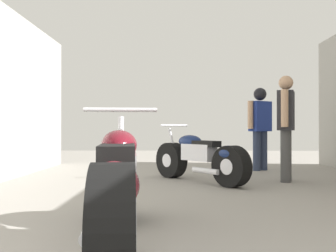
# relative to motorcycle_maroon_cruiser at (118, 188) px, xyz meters

# --- Properties ---
(ground_plane) EXTENTS (19.19, 19.19, 0.00)m
(ground_plane) POSITION_rel_motorcycle_maroon_cruiser_xyz_m (0.74, 1.77, -0.43)
(ground_plane) COLOR gray
(motorcycle_maroon_cruiser) EXTENTS (0.65, 2.20, 1.02)m
(motorcycle_maroon_cruiser) POSITION_rel_motorcycle_maroon_cruiser_xyz_m (0.00, 0.00, 0.00)
(motorcycle_maroon_cruiser) COLOR black
(motorcycle_maroon_cruiser) RESTS_ON ground_plane
(motorcycle_black_naked) EXTENTS (1.41, 1.62, 0.91)m
(motorcycle_black_naked) POSITION_rel_motorcycle_maroon_cruiser_xyz_m (0.80, 3.23, -0.05)
(motorcycle_black_naked) COLOR black
(motorcycle_black_naked) RESTS_ON ground_plane
(mechanic_in_blue) EXTENTS (0.38, 0.66, 1.67)m
(mechanic_in_blue) POSITION_rel_motorcycle_maroon_cruiser_xyz_m (2.16, 3.33, 0.52)
(mechanic_in_blue) COLOR #4C4C4C
(mechanic_in_blue) RESTS_ON ground_plane
(mechanic_with_helmet) EXTENTS (0.59, 0.45, 1.65)m
(mechanic_with_helmet) POSITION_rel_motorcycle_maroon_cruiser_xyz_m (2.11, 4.88, 0.56)
(mechanic_with_helmet) COLOR #2D3851
(mechanic_with_helmet) RESTS_ON ground_plane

